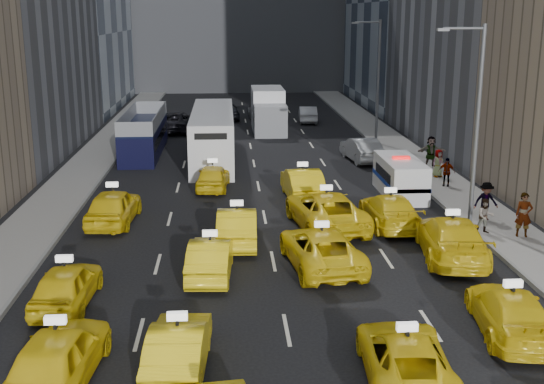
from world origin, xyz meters
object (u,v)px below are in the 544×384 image
(nypd_van, at_px, (400,178))
(box_truck, at_px, (268,110))
(city_bus, at_px, (213,136))
(double_decker, at_px, (144,133))
(pedestrian_0, at_px, (524,215))

(nypd_van, distance_m, box_truck, 21.81)
(city_bus, distance_m, box_truck, 12.09)
(double_decker, xyz_separation_m, box_truck, (9.13, 8.88, 0.23))
(nypd_van, xyz_separation_m, pedestrian_0, (3.41, -7.63, 0.16))
(nypd_van, xyz_separation_m, city_bus, (-10.07, 9.76, 0.67))
(city_bus, relative_size, pedestrian_0, 6.63)
(double_decker, relative_size, pedestrian_0, 5.29)
(city_bus, bearing_deg, double_decker, 155.68)
(nypd_van, distance_m, pedestrian_0, 8.36)
(double_decker, height_order, city_bus, city_bus)
(pedestrian_0, bearing_deg, double_decker, 146.70)
(double_decker, relative_size, city_bus, 0.80)
(city_bus, height_order, box_truck, box_truck)
(nypd_van, bearing_deg, pedestrian_0, -60.23)
(double_decker, bearing_deg, box_truck, 42.35)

